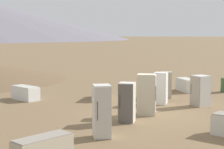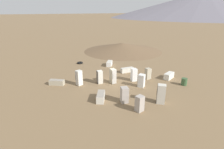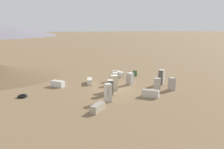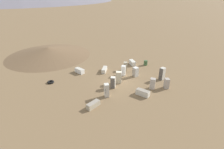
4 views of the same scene
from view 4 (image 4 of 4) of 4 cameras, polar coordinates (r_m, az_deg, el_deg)
ground_plane at (r=25.61m, az=2.18°, el=-2.45°), size 1000.00×1000.00×0.00m
dirt_mound at (r=38.01m, az=-20.01°, el=7.03°), size 16.61×16.61×1.69m
discarded_fridge_0 at (r=20.40m, az=-6.15°, el=-9.76°), size 1.67×1.66×0.63m
discarded_fridge_1 at (r=28.76m, az=-2.51°, el=1.59°), size 1.06×2.01×0.64m
discarded_fridge_2 at (r=25.00m, az=2.20°, el=-0.92°), size 0.87×0.71×1.76m
discarded_fridge_3 at (r=27.18m, az=7.67°, el=0.83°), size 0.94×0.93×1.48m
discarded_fridge_4 at (r=26.98m, az=16.05°, el=0.26°), size 0.97×0.94×1.87m
discarded_fridge_5 at (r=31.59m, az=6.66°, el=3.86°), size 1.02×1.78×0.77m
discarded_fridge_6 at (r=22.65m, az=10.01°, el=-5.87°), size 1.76×1.65×0.75m
discarded_fridge_7 at (r=24.19m, az=13.11°, el=-2.92°), size 0.88×0.89×1.53m
discarded_fridge_8 at (r=29.20m, az=4.36°, el=2.75°), size 0.70×0.74×1.41m
discarded_fridge_9 at (r=21.81m, az=-1.78°, el=-5.20°), size 0.65×0.73×1.78m
discarded_fridge_10 at (r=28.78m, az=-10.55°, el=1.25°), size 1.69×1.71×0.72m
discarded_fridge_11 at (r=24.87m, az=17.38°, el=-2.77°), size 0.60×0.73×1.43m
discarded_fridge_12 at (r=27.40m, az=3.71°, el=1.34°), size 0.80×0.84×1.57m
discarded_fridge_13 at (r=23.83m, az=0.32°, el=-2.59°), size 0.73×0.75×1.56m
scrap_tire at (r=26.82m, az=-19.40°, el=-2.34°), size 0.96×0.96×0.26m
rusty_barrel at (r=31.79m, az=10.92°, el=3.76°), size 0.66×0.66×0.84m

